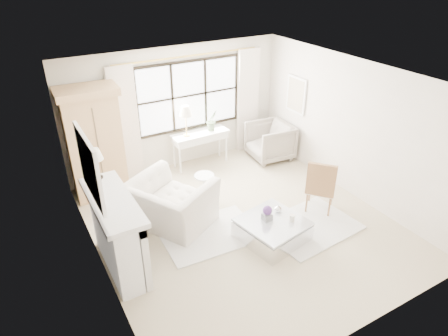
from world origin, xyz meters
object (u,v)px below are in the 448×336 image
(club_armchair, at_px, (171,204))
(coffee_table, at_px, (272,230))
(console_table, at_px, (201,149))
(armoire, at_px, (94,143))

(club_armchair, distance_m, coffee_table, 1.84)
(club_armchair, relative_size, coffee_table, 1.17)
(console_table, bearing_deg, coffee_table, -94.52)
(console_table, height_order, coffee_table, console_table)
(console_table, distance_m, club_armchair, 2.36)
(armoire, bearing_deg, club_armchair, -61.57)
(club_armchair, bearing_deg, console_table, -68.29)
(armoire, height_order, club_armchair, armoire)
(coffee_table, bearing_deg, club_armchair, 126.24)
(club_armchair, bearing_deg, armoire, -2.82)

